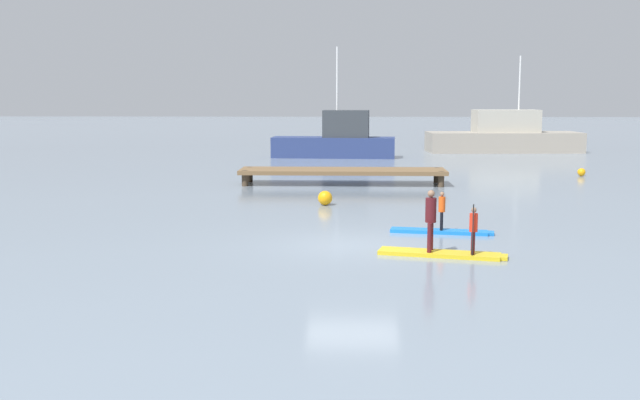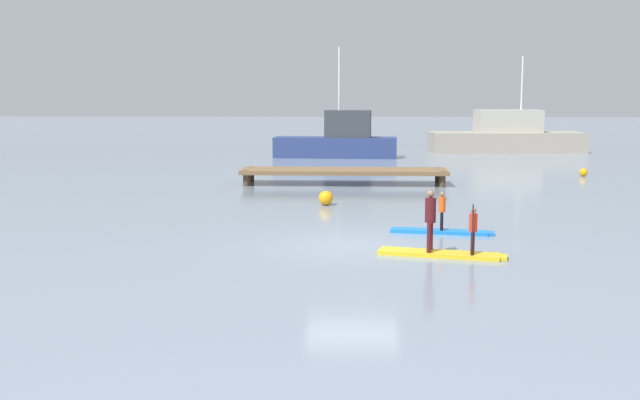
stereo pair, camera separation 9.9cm
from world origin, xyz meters
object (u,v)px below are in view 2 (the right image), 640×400
at_px(paddleboard_near, 442,232).
at_px(paddleboard_far, 442,254).
at_px(paddler_adult, 430,216).
at_px(mooring_buoy_near, 326,198).
at_px(paddler_child_solo, 442,209).
at_px(fishing_boat_white_large, 506,137).
at_px(motor_boat_small_navy, 339,140).
at_px(paddler_child_front, 473,228).
at_px(mooring_buoy_mid, 583,172).

relative_size(paddleboard_near, paddleboard_far, 0.93).
xyz_separation_m(paddler_adult, mooring_buoy_near, (-2.94, 8.57, -0.73)).
distance_m(paddler_child_solo, fishing_boat_white_large, 33.09).
bearing_deg(paddleboard_far, fishing_boat_white_large, 76.18).
bearing_deg(paddleboard_near, paddleboard_far, -96.69).
bearing_deg(mooring_buoy_near, paddleboard_far, -69.52).
distance_m(paddler_child_solo, mooring_buoy_near, 6.58).
xyz_separation_m(paddler_child_solo, fishing_boat_white_large, (8.29, 32.03, 0.33)).
bearing_deg(paddleboard_far, paddleboard_near, 83.31).
xyz_separation_m(paddleboard_near, fishing_boat_white_large, (8.29, 32.04, 1.01)).
bearing_deg(paddleboard_far, motor_boat_small_navy, 95.96).
bearing_deg(paddler_child_front, paddleboard_near, 96.35).
height_order(motor_boat_small_navy, mooring_buoy_mid, motor_boat_small_navy).
bearing_deg(mooring_buoy_mid, fishing_boat_white_large, 92.27).
height_order(paddler_adult, mooring_buoy_near, paddler_adult).
height_order(paddler_child_solo, fishing_boat_white_large, fishing_boat_white_large).
relative_size(paddler_child_solo, paddler_adult, 0.72).
bearing_deg(paddler_adult, mooring_buoy_near, 108.91).
distance_m(paddler_child_front, mooring_buoy_mid, 21.15).
bearing_deg(motor_boat_small_navy, paddler_adult, -84.58).
bearing_deg(paddler_child_solo, paddleboard_far, -96.64).
relative_size(paddleboard_near, motor_boat_small_navy, 0.38).
relative_size(paddleboard_near, paddler_child_solo, 2.69).
bearing_deg(mooring_buoy_mid, paddler_adult, -116.67).
xyz_separation_m(paddleboard_near, mooring_buoy_near, (-3.60, 5.50, 0.22)).
distance_m(paddler_adult, mooring_buoy_near, 9.09).
distance_m(paddleboard_far, paddler_adult, 0.99).
relative_size(paddleboard_near, fishing_boat_white_large, 0.28).
bearing_deg(paddleboard_near, paddler_adult, -102.17).
xyz_separation_m(paddler_child_solo, paddleboard_far, (-0.37, -3.16, -0.68)).
height_order(paddler_child_solo, motor_boat_small_navy, motor_boat_small_navy).
distance_m(paddleboard_near, motor_boat_small_navy, 27.05).
distance_m(paddleboard_near, mooring_buoy_near, 6.58).
relative_size(paddler_adult, fishing_boat_white_large, 0.14).
bearing_deg(motor_boat_small_navy, fishing_boat_white_large, 24.00).
bearing_deg(mooring_buoy_mid, paddleboard_far, -115.87).
distance_m(paddleboard_near, mooring_buoy_mid, 18.33).
distance_m(paddler_adult, motor_boat_small_navy, 30.00).
bearing_deg(paddler_child_front, mooring_buoy_mid, 66.15).
bearing_deg(paddler_child_solo, fishing_boat_white_large, 75.49).
relative_size(fishing_boat_white_large, mooring_buoy_near, 20.30).
bearing_deg(motor_boat_small_navy, paddler_child_solo, -82.57).
bearing_deg(paddleboard_near, mooring_buoy_mid, 60.87).
distance_m(paddler_child_front, motor_boat_small_navy, 30.38).
bearing_deg(mooring_buoy_mid, paddler_child_solo, -119.15).
bearing_deg(fishing_boat_white_large, paddler_adult, -104.30).
height_order(paddleboard_near, mooring_buoy_mid, mooring_buoy_mid).
bearing_deg(mooring_buoy_near, paddleboard_near, -56.81).
relative_size(fishing_boat_white_large, motor_boat_small_navy, 1.36).
height_order(paddleboard_near, paddler_child_front, paddler_child_front).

